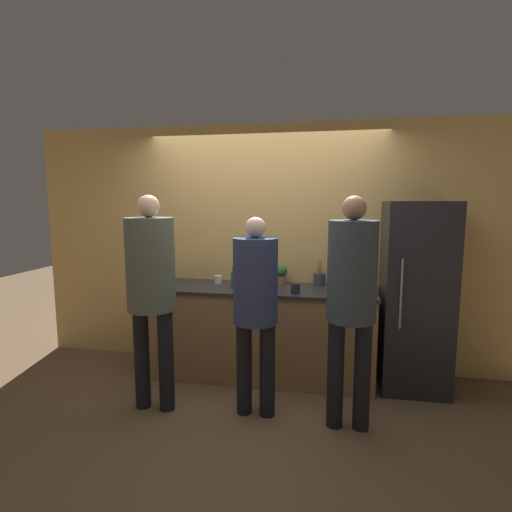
# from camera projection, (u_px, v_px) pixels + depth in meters

# --- Properties ---
(ground_plane) EXTENTS (14.00, 14.00, 0.00)m
(ground_plane) POSITION_uv_depth(u_px,v_px,m) (253.00, 391.00, 3.80)
(ground_plane) COLOR brown
(wall_back) EXTENTS (5.20, 0.06, 2.60)m
(wall_back) POSITION_uv_depth(u_px,v_px,m) (266.00, 247.00, 4.33)
(wall_back) COLOR #E0B266
(wall_back) RESTS_ON ground_plane
(counter) EXTENTS (2.29, 0.70, 0.93)m
(counter) POSITION_uv_depth(u_px,v_px,m) (260.00, 331.00, 4.11)
(counter) COLOR #9E754C
(counter) RESTS_ON ground_plane
(refrigerator) EXTENTS (0.61, 0.64, 1.80)m
(refrigerator) POSITION_uv_depth(u_px,v_px,m) (415.00, 296.00, 3.79)
(refrigerator) COLOR #232328
(refrigerator) RESTS_ON ground_plane
(person_left) EXTENTS (0.41, 0.41, 1.85)m
(person_left) POSITION_uv_depth(u_px,v_px,m) (151.00, 280.00, 3.35)
(person_left) COLOR black
(person_left) RESTS_ON ground_plane
(person_center) EXTENTS (0.37, 0.37, 1.67)m
(person_center) POSITION_uv_depth(u_px,v_px,m) (255.00, 298.00, 3.27)
(person_center) COLOR black
(person_center) RESTS_ON ground_plane
(person_right) EXTENTS (0.38, 0.38, 1.84)m
(person_right) POSITION_uv_depth(u_px,v_px,m) (352.00, 290.00, 3.05)
(person_right) COLOR black
(person_right) RESTS_ON ground_plane
(fruit_bowl) EXTENTS (0.27, 0.27, 0.12)m
(fruit_bowl) POSITION_uv_depth(u_px,v_px,m) (256.00, 279.00, 4.24)
(fruit_bowl) COLOR #4C3323
(fruit_bowl) RESTS_ON counter
(utensil_crock) EXTENTS (0.12, 0.12, 0.26)m
(utensil_crock) POSITION_uv_depth(u_px,v_px,m) (319.00, 279.00, 4.14)
(utensil_crock) COLOR #3D424C
(utensil_crock) RESTS_ON counter
(bottle_green) EXTENTS (0.06, 0.06, 0.20)m
(bottle_green) POSITION_uv_depth(u_px,v_px,m) (234.00, 279.00, 4.08)
(bottle_green) COLOR #236033
(bottle_green) RESTS_ON counter
(bottle_clear) EXTENTS (0.07, 0.07, 0.19)m
(bottle_clear) POSITION_uv_depth(u_px,v_px,m) (170.00, 281.00, 4.00)
(bottle_clear) COLOR silver
(bottle_clear) RESTS_ON counter
(cup_white) EXTENTS (0.08, 0.08, 0.09)m
(cup_white) POSITION_uv_depth(u_px,v_px,m) (218.00, 280.00, 4.22)
(cup_white) COLOR white
(cup_white) RESTS_ON counter
(cup_black) EXTENTS (0.09, 0.09, 0.10)m
(cup_black) POSITION_uv_depth(u_px,v_px,m) (295.00, 288.00, 3.76)
(cup_black) COLOR #28282D
(cup_black) RESTS_ON counter
(potted_plant) EXTENTS (0.13, 0.13, 0.20)m
(potted_plant) POSITION_uv_depth(u_px,v_px,m) (281.00, 274.00, 4.19)
(potted_plant) COLOR #9E6042
(potted_plant) RESTS_ON counter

